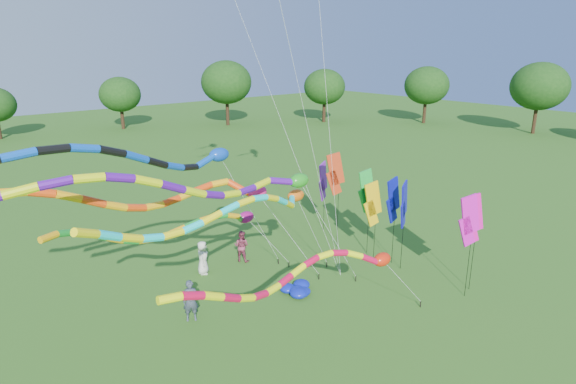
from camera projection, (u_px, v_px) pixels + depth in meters
ground at (368, 334)px, 19.65m from camera, size 160.00×160.00×0.00m
tree_ring at (316, 200)px, 18.92m from camera, size 118.65×120.08×9.54m
tube_kite_red at (317, 271)px, 16.73m from camera, size 12.29×1.28×5.69m
tube_kite_orange at (171, 195)px, 18.09m from camera, size 14.42×1.09×7.80m
tube_kite_purple at (203, 186)px, 16.72m from camera, size 16.00×1.30×8.44m
tube_kite_blue at (115, 161)px, 16.49m from camera, size 17.01×3.83×9.30m
tube_kite_cyan at (244, 209)px, 17.61m from camera, size 13.34×4.76×7.49m
tube_kite_green at (188, 225)px, 19.81m from camera, size 11.84×2.08×6.06m
banner_pole_blue_b at (393, 200)px, 24.92m from camera, size 1.16×0.14×4.87m
banner_pole_blue_a at (404, 205)px, 24.15m from camera, size 1.09×0.54×4.89m
banner_pole_magenta_a at (469, 221)px, 21.47m from camera, size 1.11×0.50×5.06m
banner_pole_orange at (372, 204)px, 25.09m from camera, size 1.14×0.36×4.63m
banner_pole_magenta_b at (473, 219)px, 22.17m from camera, size 1.10×0.54×4.88m
banner_pole_green at (366, 191)px, 26.22m from camera, size 1.15×0.30×4.96m
banner_pole_violet at (323, 182)px, 29.40m from camera, size 1.11×0.50×4.59m
banner_pole_red at (335, 174)px, 26.88m from camera, size 1.11×0.51×5.67m
blue_nylon_heap at (303, 290)px, 22.79m from camera, size 1.53×1.39×0.47m
person_a at (203, 258)px, 24.63m from camera, size 0.97×1.03×1.77m
person_b at (191, 301)px, 20.40m from camera, size 0.80×0.70×1.84m
person_c at (241, 246)px, 26.09m from camera, size 1.01×1.07×1.75m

